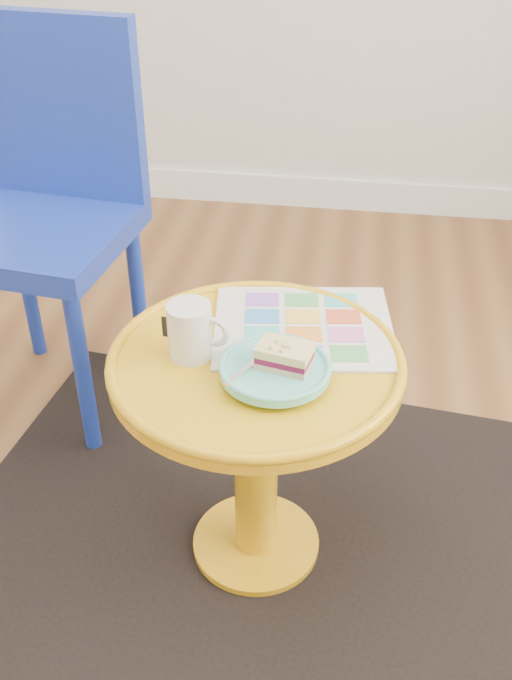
# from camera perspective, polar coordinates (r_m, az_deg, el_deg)

# --- Properties ---
(rug) EXTENTS (1.42, 1.24, 0.01)m
(rug) POSITION_cam_1_polar(r_m,az_deg,el_deg) (1.66, 0.00, -15.21)
(rug) COLOR black
(rug) RESTS_ON ground
(side_table) EXTENTS (0.52, 0.52, 0.49)m
(side_table) POSITION_cam_1_polar(r_m,az_deg,el_deg) (1.41, -0.00, -5.99)
(side_table) COLOR gold
(side_table) RESTS_ON ground
(chair) EXTENTS (0.45, 0.46, 0.93)m
(chair) POSITION_cam_1_polar(r_m,az_deg,el_deg) (1.87, -15.44, 10.21)
(chair) COLOR #1932A3
(chair) RESTS_ON ground
(newspaper) EXTENTS (0.36, 0.32, 0.01)m
(newspaper) POSITION_cam_1_polar(r_m,az_deg,el_deg) (1.40, 3.59, 1.00)
(newspaper) COLOR silver
(newspaper) RESTS_ON side_table
(mug) EXTENTS (0.11, 0.08, 0.10)m
(mug) POSITION_cam_1_polar(r_m,az_deg,el_deg) (1.30, -4.91, 0.80)
(mug) COLOR silver
(mug) RESTS_ON side_table
(plate) EXTENTS (0.19, 0.19, 0.02)m
(plate) POSITION_cam_1_polar(r_m,az_deg,el_deg) (1.26, 1.44, -2.26)
(plate) COLOR #60CCC0
(plate) RESTS_ON newspaper
(cake_slice) EXTENTS (0.10, 0.08, 0.04)m
(cake_slice) POSITION_cam_1_polar(r_m,az_deg,el_deg) (1.25, 2.17, -1.18)
(cake_slice) COLOR #D3BC8C
(cake_slice) RESTS_ON plate
(fork) EXTENTS (0.08, 0.13, 0.00)m
(fork) POSITION_cam_1_polar(r_m,az_deg,el_deg) (1.26, -0.13, -1.68)
(fork) COLOR silver
(fork) RESTS_ON plate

